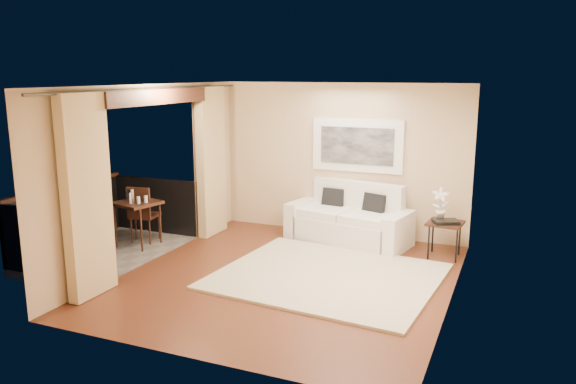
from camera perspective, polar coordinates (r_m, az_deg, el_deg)
The scene contains 18 objects.
floor at distance 8.09m, azimuth -0.09°, elevation -8.71°, with size 5.00×5.00×0.00m, color brown.
room_shell at distance 8.63m, azimuth -13.43°, elevation 9.41°, with size 5.00×6.40×5.00m.
balcony at distance 9.74m, azimuth -18.37°, elevation -4.63°, with size 1.81×2.60×1.17m.
curtains at distance 8.75m, azimuth -12.95°, elevation 1.64°, with size 0.16×4.80×2.64m.
artwork at distance 9.88m, azimuth 7.04°, elevation 4.70°, with size 1.62×0.07×0.92m.
rug at distance 8.13m, azimuth 4.03°, elevation -8.51°, with size 3.00×2.62×0.04m, color beige.
sofa at distance 9.77m, azimuth 6.33°, elevation -2.93°, with size 2.23×1.29×1.01m.
side_table at distance 9.15m, azimuth 15.68°, elevation -3.30°, with size 0.57×0.57×0.57m.
tray at distance 9.07m, azimuth 15.73°, elevation -2.91°, with size 0.38×0.28×0.05m, color black.
orchid at distance 9.21m, azimuth 15.24°, elevation -1.16°, with size 0.27×0.18×0.51m, color white.
bistro_table at distance 9.72m, azimuth -15.08°, elevation -1.42°, with size 0.77×0.77×0.76m.
balcony_chair_far at distance 9.88m, azimuth -14.66°, elevation -1.80°, with size 0.48×0.49×0.99m.
balcony_chair_near at distance 8.95m, azimuth -21.87°, elevation -3.49°, with size 0.47×0.47×1.04m.
ice_bucket at distance 9.82m, azimuth -15.61°, elevation -0.22°, with size 0.18×0.18×0.20m, color white.
candle at distance 9.79m, azimuth -14.19°, elevation -0.57°, with size 0.06×0.06×0.07m, color red.
vase at distance 9.56m, azimuth -15.74°, elevation -0.62°, with size 0.04×0.04×0.18m, color white.
glass_a at distance 9.53m, azimuth -14.97°, elevation -0.80°, with size 0.06×0.06×0.12m, color silver.
glass_b at distance 9.57m, azimuth -14.25°, elevation -0.71°, with size 0.06×0.06×0.12m, color white.
Camera 1 is at (2.94, -6.97, 2.87)m, focal length 35.00 mm.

